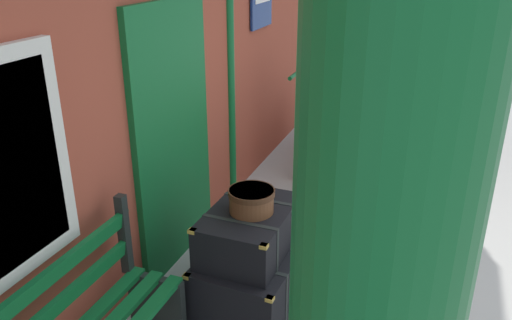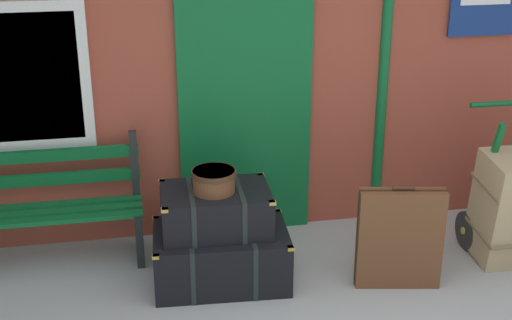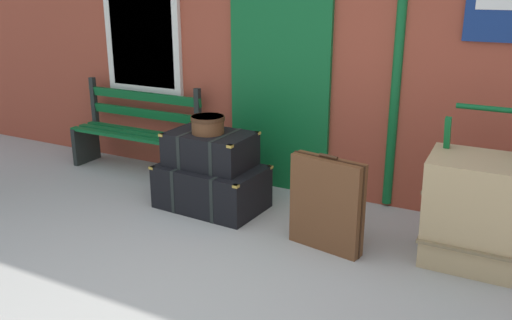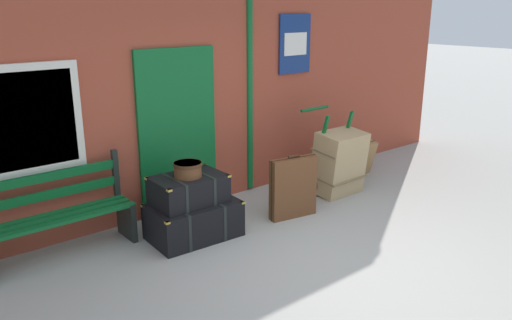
{
  "view_description": "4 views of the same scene",
  "coord_description": "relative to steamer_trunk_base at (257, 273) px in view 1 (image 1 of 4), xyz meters",
  "views": [
    {
      "loc": [
        -3.62,
        0.51,
        2.45
      ],
      "look_at": [
        -0.02,
        1.84,
        0.84
      ],
      "focal_mm": 36.09,
      "sensor_mm": 36.0,
      "label": 1
    },
    {
      "loc": [
        -1.22,
        -3.09,
        2.9
      ],
      "look_at": [
        -0.31,
        1.9,
        0.86
      ],
      "focal_mm": 50.17,
      "sensor_mm": 36.0,
      "label": 2
    },
    {
      "loc": [
        2.08,
        -2.57,
        2.11
      ],
      "look_at": [
        -0.21,
        1.74,
        0.51
      ],
      "focal_mm": 38.35,
      "sensor_mm": 36.0,
      "label": 3
    },
    {
      "loc": [
        -3.54,
        -3.02,
        2.57
      ],
      "look_at": [
        0.45,
        1.79,
        0.69
      ],
      "focal_mm": 35.78,
      "sensor_mm": 36.0,
      "label": 4
    }
  ],
  "objects": [
    {
      "name": "suitcase_tan",
      "position": [
        3.18,
        0.23,
        0.07
      ],
      "size": [
        0.67,
        0.31,
        0.57
      ],
      "color": "olive",
      "rests_on": "ground"
    },
    {
      "name": "brick_facade",
      "position": [
        0.61,
        0.98,
        1.39
      ],
      "size": [
        10.4,
        0.35,
        3.2
      ],
      "color": "#9E422D",
      "rests_on": "ground"
    },
    {
      "name": "steamer_trunk_base",
      "position": [
        0.0,
        0.0,
        0.0
      ],
      "size": [
        1.04,
        0.7,
        0.43
      ],
      "color": "black",
      "rests_on": "ground"
    },
    {
      "name": "porters_trolley",
      "position": [
        2.38,
        0.08,
        0.06
      ],
      "size": [
        0.71,
        0.69,
        1.18
      ],
      "color": "black",
      "rests_on": "ground"
    },
    {
      "name": "ground_plane",
      "position": [
        0.63,
        -1.61,
        -0.21
      ],
      "size": [
        60.0,
        60.0,
        0.0
      ],
      "primitive_type": "plane",
      "color": "#A3A099"
    },
    {
      "name": "large_brown_trunk",
      "position": [
        2.38,
        -0.1,
        0.25
      ],
      "size": [
        0.7,
        0.53,
        0.92
      ],
      "color": "tan",
      "rests_on": "ground"
    },
    {
      "name": "round_hatbox",
      "position": [
        -0.04,
        0.02,
        0.63
      ],
      "size": [
        0.32,
        0.32,
        0.17
      ],
      "color": "brown",
      "rests_on": "steamer_trunk_middle"
    },
    {
      "name": "steamer_trunk_middle",
      "position": [
        -0.03,
        0.04,
        0.37
      ],
      "size": [
        0.82,
        0.57,
        0.33
      ],
      "color": "black",
      "rests_on": "steamer_trunk_base"
    },
    {
      "name": "suitcase_cream",
      "position": [
        1.3,
        -0.29,
        0.18
      ],
      "size": [
        0.64,
        0.25,
        0.82
      ],
      "color": "brown",
      "rests_on": "ground"
    }
  ]
}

